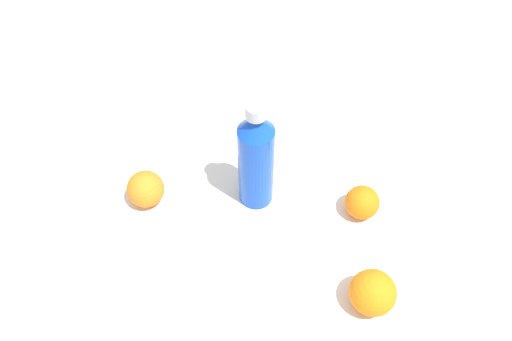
{
  "coord_description": "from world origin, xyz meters",
  "views": [
    {
      "loc": [
        0.59,
        0.01,
        0.84
      ],
      "look_at": [
        0.01,
        0.02,
        0.08
      ],
      "focal_mm": 37.26,
      "sensor_mm": 36.0,
      "label": 1
    }
  ],
  "objects": [
    {
      "name": "water_bottle",
      "position": [
        0.01,
        0.02,
        0.12
      ],
      "size": [
        0.06,
        0.06,
        0.25
      ],
      "rotation": [
        0.0,
        0.0,
        0.35
      ],
      "color": "blue",
      "rests_on": "ground_plane"
    },
    {
      "name": "orange_2",
      "position": [
        0.02,
        -0.19,
        0.04
      ],
      "size": [
        0.07,
        0.07,
        0.07
      ],
      "primitive_type": "sphere",
      "color": "orange",
      "rests_on": "ground_plane"
    },
    {
      "name": "ground_plane",
      "position": [
        0.0,
        0.0,
        0.0
      ],
      "size": [
        2.4,
        2.4,
        0.0
      ],
      "primitive_type": "plane",
      "color": "silver"
    },
    {
      "name": "orange_1",
      "position": [
        0.23,
        0.21,
        0.04
      ],
      "size": [
        0.08,
        0.08,
        0.08
      ],
      "primitive_type": "sphere",
      "color": "orange",
      "rests_on": "ground_plane"
    },
    {
      "name": "orange_0",
      "position": [
        0.05,
        0.21,
        0.03
      ],
      "size": [
        0.06,
        0.06,
        0.06
      ],
      "primitive_type": "sphere",
      "color": "orange",
      "rests_on": "ground_plane"
    }
  ]
}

